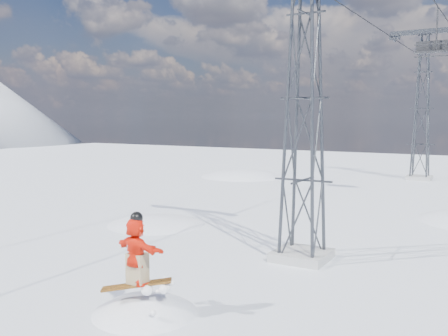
{
  "coord_description": "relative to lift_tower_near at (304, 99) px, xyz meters",
  "views": [
    {
      "loc": [
        6.83,
        -7.81,
        4.9
      ],
      "look_at": [
        -0.59,
        5.07,
        3.35
      ],
      "focal_mm": 40.0,
      "sensor_mm": 36.0,
      "label": 1
    }
  ],
  "objects": [
    {
      "name": "haul_cables",
      "position": [
        0.0,
        11.5,
        5.38
      ],
      "size": [
        4.46,
        51.0,
        0.06
      ],
      "color": "black",
      "rests_on": "ground"
    },
    {
      "name": "lift_tower_near",
      "position": [
        0.0,
        0.0,
        0.0
      ],
      "size": [
        5.2,
        1.8,
        11.43
      ],
      "color": "#999999",
      "rests_on": "ground"
    },
    {
      "name": "lift_chair_mid",
      "position": [
        2.2,
        14.26,
        3.21
      ],
      "size": [
        2.19,
        0.63,
        2.71
      ],
      "color": "black",
      "rests_on": "ground"
    },
    {
      "name": "lift_tower_far",
      "position": [
        0.0,
        25.0,
        0.0
      ],
      "size": [
        5.2,
        1.8,
        11.43
      ],
      "color": "#999999",
      "rests_on": "ground"
    }
  ]
}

